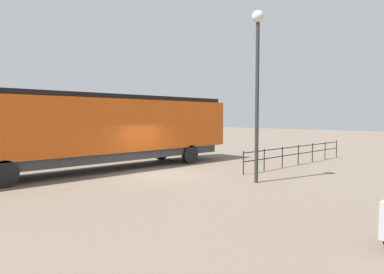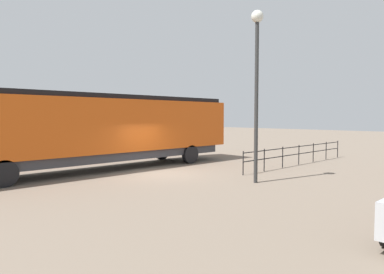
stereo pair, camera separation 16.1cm
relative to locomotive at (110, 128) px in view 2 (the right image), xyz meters
The scene contains 4 objects.
ground_plane 3.97m from the locomotive, 16.75° to the left, with size 120.00×120.00×0.00m, color #756656.
locomotive is the anchor object (origin of this frame).
lamp_post 8.52m from the locomotive, 17.28° to the left, with size 0.51×0.51×7.22m.
platform_fence 10.84m from the locomotive, 54.89° to the left, with size 0.05×10.58×1.16m.
Camera 2 is at (13.28, -10.69, 2.82)m, focal length 32.60 mm.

